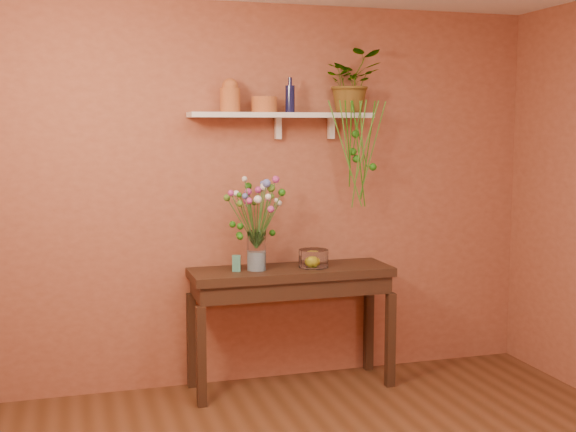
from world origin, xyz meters
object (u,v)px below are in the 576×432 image
(sideboard, at_px, (291,285))
(glass_vase, at_px, (256,253))
(blue_bottle, at_px, (290,98))
(bouquet, at_px, (256,203))
(terracotta_jug, at_px, (230,96))
(glass_bowl, at_px, (314,259))
(spider_plant, at_px, (352,82))

(sideboard, distance_m, glass_vase, 0.35)
(blue_bottle, relative_size, bouquet, 0.49)
(terracotta_jug, distance_m, bouquet, 0.75)
(terracotta_jug, bearing_deg, glass_bowl, -14.19)
(blue_bottle, relative_size, glass_vase, 0.89)
(spider_plant, bearing_deg, bouquet, -168.00)
(spider_plant, bearing_deg, glass_vase, -168.81)
(bouquet, bearing_deg, glass_vase, 60.00)
(blue_bottle, bearing_deg, terracotta_jug, 177.54)
(glass_vase, distance_m, glass_bowl, 0.41)
(blue_bottle, xyz_separation_m, spider_plant, (0.47, 0.04, 0.12))
(sideboard, bearing_deg, terracotta_jug, 163.00)
(sideboard, distance_m, bouquet, 0.64)
(terracotta_jug, height_order, spider_plant, spider_plant)
(sideboard, relative_size, terracotta_jug, 6.15)
(sideboard, bearing_deg, bouquet, -175.93)
(sideboard, xyz_separation_m, blue_bottle, (0.02, 0.10, 1.30))
(sideboard, xyz_separation_m, spider_plant, (0.50, 0.14, 1.43))
(terracotta_jug, xyz_separation_m, glass_vase, (0.15, -0.13, -1.07))
(terracotta_jug, bearing_deg, blue_bottle, -2.46)
(bouquet, bearing_deg, glass_bowl, -0.12)
(terracotta_jug, bearing_deg, spider_plant, 1.30)
(terracotta_jug, relative_size, glass_vase, 0.84)
(glass_bowl, bearing_deg, sideboard, 173.13)
(spider_plant, distance_m, glass_vase, 1.41)
(terracotta_jug, distance_m, spider_plant, 0.90)
(glass_vase, relative_size, bouquet, 0.55)
(sideboard, relative_size, glass_bowl, 6.78)
(glass_vase, relative_size, glass_bowl, 1.31)
(terracotta_jug, height_order, blue_bottle, blue_bottle)
(sideboard, bearing_deg, glass_bowl, -6.87)
(sideboard, height_order, glass_vase, glass_vase)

